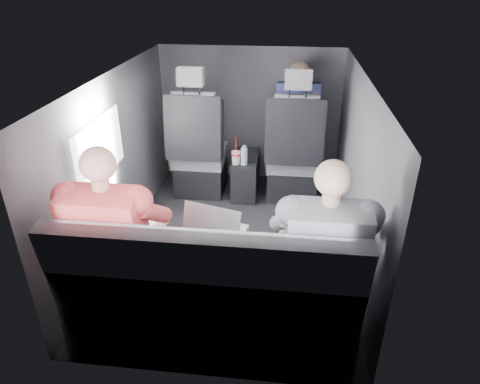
# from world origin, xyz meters

# --- Properties ---
(floor) EXTENTS (2.60, 2.60, 0.00)m
(floor) POSITION_xyz_m (0.00, 0.00, 0.00)
(floor) COLOR black
(floor) RESTS_ON ground
(ceiling) EXTENTS (2.60, 2.60, 0.00)m
(ceiling) POSITION_xyz_m (0.00, 0.00, 1.35)
(ceiling) COLOR #B2B2AD
(ceiling) RESTS_ON panel_back
(panel_left) EXTENTS (0.02, 2.60, 1.35)m
(panel_left) POSITION_xyz_m (-0.90, 0.00, 0.68)
(panel_left) COLOR #56565B
(panel_left) RESTS_ON floor
(panel_right) EXTENTS (0.02, 2.60, 1.35)m
(panel_right) POSITION_xyz_m (0.90, 0.00, 0.68)
(panel_right) COLOR #56565B
(panel_right) RESTS_ON floor
(panel_front) EXTENTS (1.80, 0.02, 1.35)m
(panel_front) POSITION_xyz_m (0.00, 1.30, 0.68)
(panel_front) COLOR #56565B
(panel_front) RESTS_ON floor
(panel_back) EXTENTS (1.80, 0.02, 1.35)m
(panel_back) POSITION_xyz_m (0.00, -1.30, 0.68)
(panel_back) COLOR #56565B
(panel_back) RESTS_ON floor
(side_window) EXTENTS (0.02, 0.75, 0.42)m
(side_window) POSITION_xyz_m (-0.88, -0.30, 0.90)
(side_window) COLOR white
(side_window) RESTS_ON panel_left
(seatbelt) EXTENTS (0.35, 0.11, 0.59)m
(seatbelt) POSITION_xyz_m (0.45, 0.67, 0.80)
(seatbelt) COLOR black
(seatbelt) RESTS_ON front_seat_right
(front_seat_left) EXTENTS (0.52, 0.58, 1.26)m
(front_seat_left) POSITION_xyz_m (-0.45, 0.84, 0.40)
(front_seat_left) COLOR black
(front_seat_left) RESTS_ON floor
(front_seat_right) EXTENTS (0.52, 0.58, 1.26)m
(front_seat_right) POSITION_xyz_m (0.45, 0.84, 0.40)
(front_seat_right) COLOR black
(front_seat_right) RESTS_ON floor
(center_console) EXTENTS (0.24, 0.48, 0.41)m
(center_console) POSITION_xyz_m (0.00, 0.88, 0.20)
(center_console) COLOR black
(center_console) RESTS_ON floor
(rear_bench) EXTENTS (1.60, 0.57, 0.92)m
(rear_bench) POSITION_xyz_m (0.00, -1.06, 0.31)
(rear_bench) COLOR #5B5C60
(rear_bench) RESTS_ON floor
(soda_cup) EXTENTS (0.09, 0.09, 0.26)m
(soda_cup) POSITION_xyz_m (-0.07, 0.69, 0.47)
(soda_cup) COLOR white
(soda_cup) RESTS_ON center_console
(water_bottle) EXTENTS (0.06, 0.06, 0.18)m
(water_bottle) POSITION_xyz_m (0.00, 0.70, 0.48)
(water_bottle) COLOR #A1C8DA
(water_bottle) RESTS_ON center_console
(laptop_white) EXTENTS (0.41, 0.43, 0.25)m
(laptop_white) POSITION_xyz_m (-0.58, -0.80, 0.64)
(laptop_white) COLOR silver
(laptop_white) RESTS_ON passenger_rear_left
(laptop_silver) EXTENTS (0.40, 0.40, 0.25)m
(laptop_silver) POSITION_xyz_m (-0.02, -0.79, 0.63)
(laptop_silver) COLOR #BBBBC0
(laptop_silver) RESTS_ON rear_bench
(laptop_black) EXTENTS (0.41, 0.43, 0.25)m
(laptop_black) POSITION_xyz_m (0.63, -0.78, 0.63)
(laptop_black) COLOR black
(laptop_black) RESTS_ON passenger_rear_right
(passenger_rear_left) EXTENTS (0.51, 0.63, 1.24)m
(passenger_rear_left) POSITION_xyz_m (-0.53, -0.97, 0.63)
(passenger_rear_left) COLOR #34353A
(passenger_rear_left) RESTS_ON rear_bench
(passenger_rear_right) EXTENTS (0.50, 0.62, 1.22)m
(passenger_rear_right) POSITION_xyz_m (0.60, -0.97, 0.63)
(passenger_rear_right) COLOR navy
(passenger_rear_right) RESTS_ON rear_bench
(passenger_front_right) EXTENTS (0.40, 0.40, 0.82)m
(passenger_front_right) POSITION_xyz_m (0.47, 1.10, 0.75)
(passenger_front_right) COLOR navy
(passenger_front_right) RESTS_ON front_seat_right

